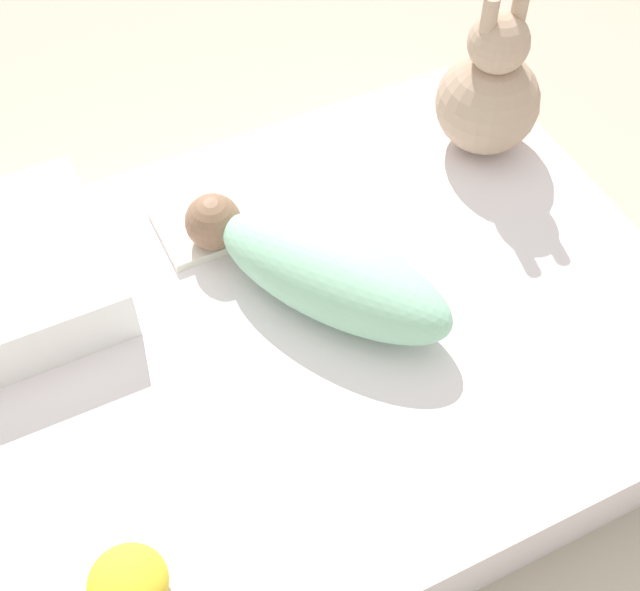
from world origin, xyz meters
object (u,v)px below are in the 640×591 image
Objects in this scene: swaddled_baby at (322,270)px; pillow at (27,268)px; turtle_plush at (126,584)px; bunny_plush at (489,92)px.

swaddled_baby is 0.55m from pillow.
turtle_plush is (0.03, 0.64, -0.02)m from pillow.
bunny_plush is (-0.99, 0.03, 0.08)m from pillow.
turtle_plush is (0.51, 0.38, -0.04)m from swaddled_baby.
bunny_plush reaches higher than swaddled_baby.
pillow is 2.60× the size of turtle_plush.
bunny_plush reaches higher than turtle_plush.
swaddled_baby is at bearing 151.89° from pillow.
swaddled_baby is at bearing -143.23° from turtle_plush.
pillow is 0.99m from bunny_plush.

